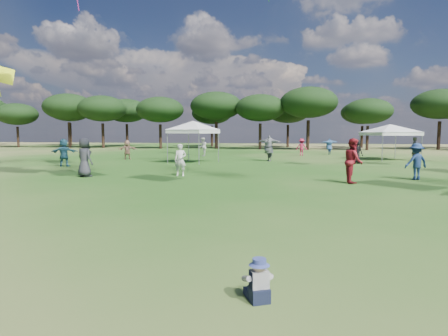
# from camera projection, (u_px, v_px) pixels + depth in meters

# --- Properties ---
(tree_line) EXTENTS (108.78, 17.63, 7.77)m
(tree_line) POSITION_uv_depth(u_px,v_px,m) (300.00, 107.00, 48.30)
(tree_line) COLOR black
(tree_line) RESTS_ON ground
(tent_left) EXTENTS (5.17, 5.17, 3.17)m
(tent_left) POSITION_uv_depth(u_px,v_px,m) (193.00, 123.00, 25.60)
(tent_left) COLOR gray
(tent_left) RESTS_ON ground
(tent_right) EXTENTS (6.34, 6.34, 3.01)m
(tent_right) POSITION_uv_depth(u_px,v_px,m) (390.00, 126.00, 28.51)
(tent_right) COLOR gray
(tent_right) RESTS_ON ground
(toddler) EXTENTS (0.41, 0.45, 0.54)m
(toddler) POSITION_uv_depth(u_px,v_px,m) (258.00, 282.00, 4.61)
(toddler) COLOR black
(toddler) RESTS_ON ground
(festival_crowd) EXTENTS (27.92, 22.11, 1.85)m
(festival_crowd) POSITION_uv_depth(u_px,v_px,m) (276.00, 151.00, 25.29)
(festival_crowd) COLOR #4C4E52
(festival_crowd) RESTS_ON ground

